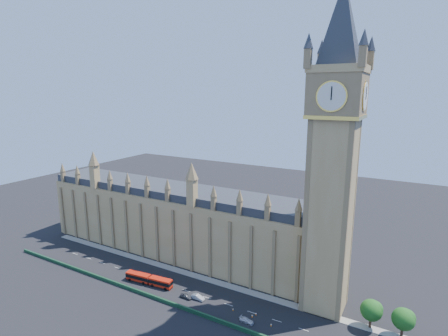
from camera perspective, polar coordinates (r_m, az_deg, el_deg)
The scene contains 15 objects.
ground at distance 122.55m, azimuth -4.50°, elevation -19.84°, with size 400.00×400.00×0.00m, color black.
palace_westminster at distance 145.68m, azimuth -8.01°, elevation -8.44°, with size 120.00×20.00×28.00m.
elizabeth_tower at distance 102.46m, azimuth 17.67°, elevation 5.82°, with size 20.59×20.59×105.00m.
bridge_parapet at distance 116.09m, azimuth -7.16°, elevation -21.56°, with size 160.00×0.60×1.20m, color #1E4C2D.
kerb_north at distance 129.34m, azimuth -2.05°, elevation -17.90°, with size 160.00×3.00×0.16m, color gray.
tree_east_near at distance 112.97m, azimuth 23.06°, elevation -20.53°, with size 6.00×6.00×8.50m.
tree_east_far at distance 112.80m, azimuth 27.37°, elevation -21.01°, with size 6.00×6.00×8.50m.
red_bus at distance 129.47m, azimuth -12.18°, elevation -17.38°, with size 18.04×4.48×3.04m.
car_grey at distance 120.52m, azimuth -6.22°, elevation -20.08°, with size 1.68×4.17×1.42m, color #3B3D42.
car_silver at distance 119.62m, azimuth -4.30°, elevation -20.29°, with size 1.59×4.57×1.50m, color #A6A9AE.
car_white at distance 110.06m, azimuth 3.69°, elevation -23.58°, with size 1.78×4.37×1.27m, color silver.
cone_a at distance 112.27m, azimuth 4.63°, elevation -22.94°, with size 0.65×0.65×0.80m.
cone_b at distance 114.64m, azimuth 1.48°, elevation -22.09°, with size 0.56×0.56×0.73m.
cone_c at distance 113.18m, azimuth 5.23°, elevation -22.64°, with size 0.60×0.60×0.75m.
cone_d at distance 109.56m, azimuth 7.69°, elevation -24.05°, with size 0.54×0.54×0.71m.
Camera 1 is at (58.55, -85.84, 64.98)m, focal length 28.00 mm.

